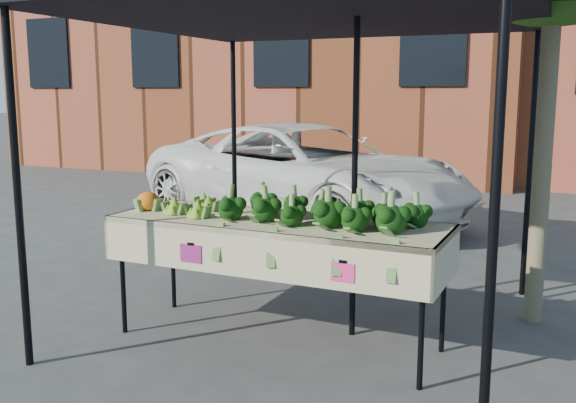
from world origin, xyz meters
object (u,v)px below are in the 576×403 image
object	(u,v)px
canopy	(313,149)
vehicle	(305,43)
street_tree	(549,65)
table	(277,282)

from	to	relation	value
canopy	vehicle	xyz separation A→B (m)	(-1.60, 3.79, 1.07)
vehicle	street_tree	world-z (taller)	vehicle
vehicle	table	bearing A→B (deg)	-140.97
table	canopy	xyz separation A→B (m)	(0.11, 0.43, 0.92)
canopy	vehicle	bearing A→B (deg)	112.87
table	street_tree	xyz separation A→B (m)	(1.68, 1.21, 1.54)
table	vehicle	world-z (taller)	vehicle
table	street_tree	size ratio (longest dim) A/B	0.61
table	street_tree	bearing A→B (deg)	35.80
canopy	vehicle	distance (m)	4.25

